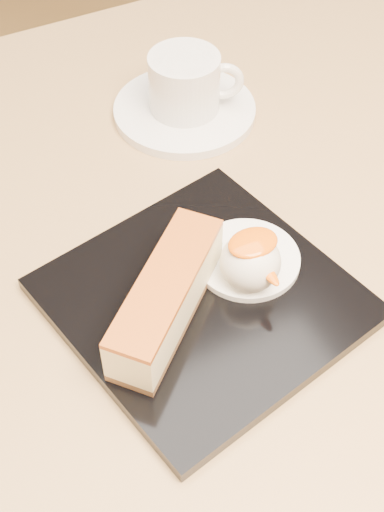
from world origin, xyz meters
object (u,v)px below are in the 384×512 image
cheesecake (167,297)px  ice_cream_scoop (250,262)px  table (208,332)px  coffee_cup (186,82)px  saucer (185,110)px  dessert_plate (203,299)px

cheesecake → ice_cream_scoop: 0.08m
table → cheesecake: bearing=-137.6°
cheesecake → coffee_cup: (0.14, 0.24, 0.01)m
cheesecake → ice_cream_scoop: ice_cream_scoop is taller
table → cheesecake: size_ratio=5.92×
saucer → coffee_cup: 0.04m
dessert_plate → saucer: size_ratio=1.47×
table → cheesecake: (-0.08, -0.07, 0.19)m
dessert_plate → coffee_cup: 0.26m
dessert_plate → saucer: (0.10, 0.23, -0.00)m
cheesecake → coffee_cup: 0.27m
table → ice_cream_scoop: 0.21m
dessert_plate → coffee_cup: (0.10, 0.23, 0.04)m
cheesecake → coffee_cup: bearing=18.8°
cheesecake → ice_cream_scoop: bearing=-41.1°
table → coffee_cup: 0.26m
ice_cream_scoop → coffee_cup: coffee_cup is taller
table → ice_cream_scoop: (-0.00, -0.07, 0.19)m
saucer → dessert_plate: bearing=-113.4°
dessert_plate → saucer: bearing=66.6°
dessert_plate → ice_cream_scoop: 0.05m
ice_cream_scoop → saucer: ice_cream_scoop is taller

